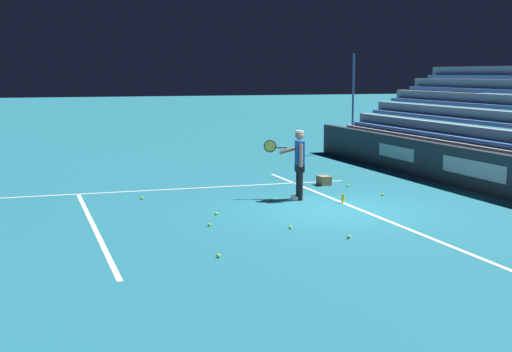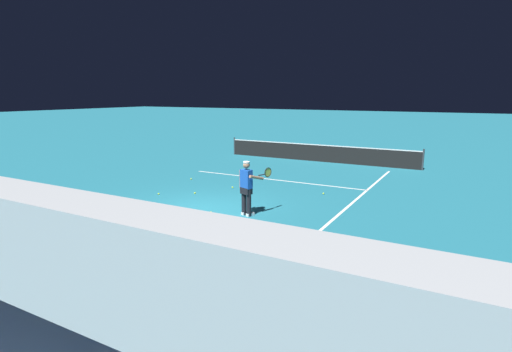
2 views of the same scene
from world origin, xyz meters
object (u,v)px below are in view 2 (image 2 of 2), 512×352
tennis_ball_far_left (233,187)px  tennis_ball_by_box (195,193)px  tennis_ball_on_baseline (251,193)px  ball_box_cardboard (281,236)px  tennis_ball_far_right (159,194)px  tennis_ball_midcourt (255,243)px  tennis_ball_near_player (191,179)px  tennis_ball_stray_back (199,235)px  tennis_player (247,188)px  water_bottle (211,215)px  tennis_net (318,153)px  tennis_ball_toward_net (323,193)px

tennis_ball_far_left → tennis_ball_by_box: same height
tennis_ball_on_baseline → ball_box_cardboard: bearing=-51.5°
tennis_ball_far_right → tennis_ball_midcourt: size_ratio=1.00×
tennis_ball_by_box → tennis_ball_near_player: same height
tennis_ball_by_box → tennis_ball_midcourt: same height
tennis_ball_near_player → tennis_ball_stray_back: same height
tennis_player → tennis_ball_by_box: bearing=155.8°
tennis_ball_stray_back → water_bottle: bearing=113.3°
water_bottle → tennis_net: size_ratio=0.02×
tennis_ball_far_left → tennis_ball_on_baseline: same height
tennis_player → tennis_ball_stray_back: tennis_player is taller
tennis_player → ball_box_cardboard: 2.55m
tennis_ball_toward_net → tennis_ball_stray_back: bearing=-103.2°
tennis_player → tennis_ball_midcourt: size_ratio=25.98×
ball_box_cardboard → tennis_ball_by_box: size_ratio=6.06×
tennis_ball_near_player → tennis_ball_toward_net: (6.03, 0.33, 0.00)m
tennis_ball_far_right → tennis_player: bearing=-8.6°
tennis_ball_far_right → tennis_ball_on_baseline: bearing=31.2°
water_bottle → tennis_net: tennis_net is taller
tennis_ball_near_player → tennis_ball_stray_back: bearing=-50.5°
tennis_ball_near_player → tennis_ball_far_right: (0.58, -2.72, 0.00)m
tennis_ball_by_box → tennis_ball_on_baseline: size_ratio=1.00×
water_bottle → tennis_net: (-0.82, 11.56, 0.38)m
tennis_ball_far_right → tennis_ball_toward_net: bearing=29.3°
tennis_player → water_bottle: 1.40m
tennis_ball_far_right → tennis_ball_midcourt: same height
tennis_ball_on_baseline → tennis_ball_far_right: same height
tennis_ball_midcourt → tennis_player: bearing=124.5°
tennis_player → tennis_ball_on_baseline: (-1.26, 2.45, -0.86)m
water_bottle → tennis_ball_toward_net: bearing=66.3°
tennis_ball_near_player → tennis_ball_by_box: bearing=-48.9°
tennis_ball_on_baseline → water_bottle: water_bottle is taller
tennis_ball_far_left → tennis_ball_far_right: same height
tennis_ball_by_box → tennis_net: 9.44m
ball_box_cardboard → water_bottle: 2.77m
water_bottle → tennis_ball_stray_back: bearing=-66.7°
tennis_player → tennis_ball_far_left: size_ratio=25.98×
tennis_ball_far_right → tennis_ball_stray_back: bearing=-35.5°
tennis_ball_by_box → water_bottle: (2.32, -2.25, 0.08)m
ball_box_cardboard → water_bottle: bearing=166.0°
tennis_player → tennis_ball_stray_back: size_ratio=25.98×
tennis_ball_far_right → tennis_ball_toward_net: same height
tennis_ball_near_player → tennis_ball_far_left: bearing=-10.9°
ball_box_cardboard → tennis_net: size_ratio=0.04×
tennis_ball_far_right → tennis_net: size_ratio=0.01×
tennis_ball_near_player → tennis_player: bearing=-34.9°
tennis_ball_far_left → tennis_ball_stray_back: bearing=-67.2°
tennis_ball_far_left → water_bottle: (1.57, -3.74, 0.08)m
tennis_ball_near_player → tennis_ball_far_right: same height
tennis_ball_far_left → tennis_ball_toward_net: 3.65m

